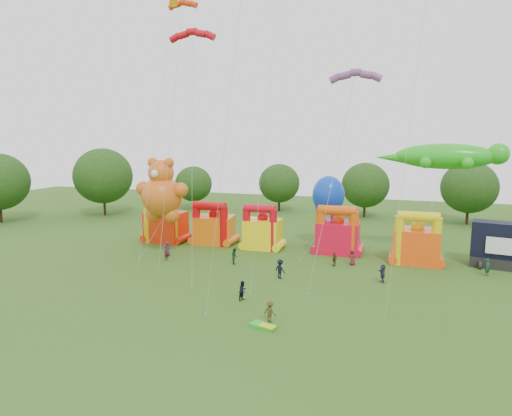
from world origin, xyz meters
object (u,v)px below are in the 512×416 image
(stage_trailer, at_px, (511,247))
(spectator_4, at_px, (334,259))
(bouncy_castle_2, at_px, (262,231))
(bouncy_castle_0, at_px, (165,224))
(gecko_kite, at_px, (436,190))
(octopus_kite, at_px, (323,214))
(teddy_bear_kite, at_px, (160,199))
(spectator_0, at_px, (167,249))

(stage_trailer, bearing_deg, spectator_4, -164.63)
(bouncy_castle_2, bearing_deg, bouncy_castle_0, -179.16)
(bouncy_castle_0, bearing_deg, gecko_kite, 1.90)
(bouncy_castle_2, relative_size, octopus_kite, 0.57)
(gecko_kite, distance_m, octopus_kite, 13.44)
(bouncy_castle_0, xyz_separation_m, bouncy_castle_2, (13.67, 0.20, -0.15))
(teddy_bear_kite, bearing_deg, stage_trailer, 9.24)
(bouncy_castle_2, distance_m, spectator_4, 11.29)
(teddy_bear_kite, bearing_deg, spectator_4, 3.63)
(bouncy_castle_0, distance_m, stage_trailer, 41.68)
(teddy_bear_kite, distance_m, spectator_0, 6.06)
(gecko_kite, bearing_deg, teddy_bear_kite, -166.35)
(bouncy_castle_2, bearing_deg, stage_trailer, -0.58)
(bouncy_castle_0, height_order, stage_trailer, bouncy_castle_0)
(gecko_kite, height_order, spectator_0, gecko_kite)
(bouncy_castle_0, height_order, bouncy_castle_2, bouncy_castle_0)
(teddy_bear_kite, relative_size, gecko_kite, 0.81)
(bouncy_castle_2, height_order, spectator_0, bouncy_castle_2)
(stage_trailer, relative_size, spectator_0, 4.90)
(bouncy_castle_2, distance_m, octopus_kite, 7.96)
(stage_trailer, relative_size, teddy_bear_kite, 0.69)
(stage_trailer, bearing_deg, gecko_kite, 171.12)
(bouncy_castle_2, relative_size, teddy_bear_kite, 0.49)
(bouncy_castle_0, distance_m, teddy_bear_kite, 8.34)
(spectator_0, relative_size, spectator_4, 1.06)
(octopus_kite, distance_m, spectator_0, 19.61)
(octopus_kite, height_order, spectator_0, octopus_kite)
(spectator_0, bearing_deg, octopus_kite, 14.71)
(bouncy_castle_0, bearing_deg, bouncy_castle_2, 0.84)
(bouncy_castle_2, distance_m, gecko_kite, 21.11)
(bouncy_castle_0, distance_m, gecko_kite, 34.42)
(stage_trailer, xyz_separation_m, spectator_4, (-18.13, -4.98, -1.62))
(teddy_bear_kite, relative_size, octopus_kite, 1.15)
(spectator_0, height_order, spectator_4, spectator_0)
(teddy_bear_kite, relative_size, spectator_4, 7.56)
(bouncy_castle_0, bearing_deg, teddy_bear_kite, -64.39)
(gecko_kite, bearing_deg, spectator_4, -149.14)
(spectator_0, xyz_separation_m, spectator_4, (19.61, 1.62, -0.05))
(teddy_bear_kite, bearing_deg, spectator_0, -19.77)
(bouncy_castle_2, xyz_separation_m, spectator_4, (9.88, -5.27, -1.45))
(gecko_kite, bearing_deg, spectator_0, -165.38)
(spectator_0, bearing_deg, gecko_kite, 1.75)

